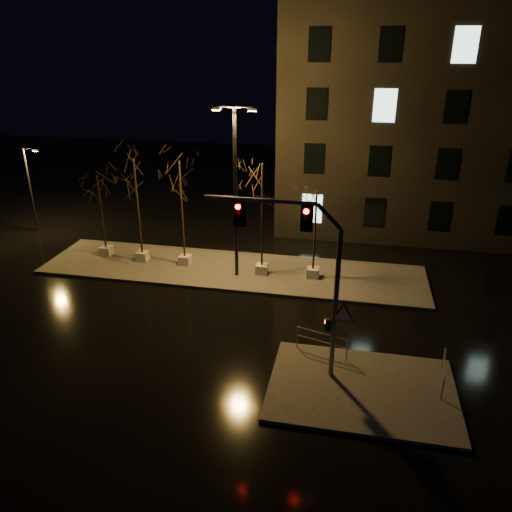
# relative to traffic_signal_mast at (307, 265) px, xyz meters

# --- Properties ---
(ground) EXTENTS (90.00, 90.00, 0.00)m
(ground) POSITION_rel_traffic_signal_mast_xyz_m (-5.15, 2.89, -4.75)
(ground) COLOR black
(ground) RESTS_ON ground
(median) EXTENTS (22.00, 5.00, 0.15)m
(median) POSITION_rel_traffic_signal_mast_xyz_m (-5.15, 8.89, -4.68)
(median) COLOR #45423E
(median) RESTS_ON ground
(sidewalk_corner) EXTENTS (7.00, 5.00, 0.15)m
(sidewalk_corner) POSITION_rel_traffic_signal_mast_xyz_m (2.35, -0.61, -4.68)
(sidewalk_corner) COLOR #45423E
(sidewalk_corner) RESTS_ON ground
(building) EXTENTS (25.00, 12.00, 15.00)m
(building) POSITION_rel_traffic_signal_mast_xyz_m (8.85, 20.89, 2.75)
(building) COLOR black
(building) RESTS_ON ground
(tree_0) EXTENTS (1.80, 1.80, 5.12)m
(tree_0) POSITION_rel_traffic_signal_mast_xyz_m (-13.20, 9.40, -0.71)
(tree_0) COLOR beige
(tree_0) RESTS_ON median
(tree_1) EXTENTS (1.80, 1.80, 6.32)m
(tree_1) POSITION_rel_traffic_signal_mast_xyz_m (-10.67, 9.06, 0.20)
(tree_1) COLOR beige
(tree_1) RESTS_ON median
(tree_2) EXTENTS (1.80, 1.80, 6.31)m
(tree_2) POSITION_rel_traffic_signal_mast_xyz_m (-7.99, 9.01, 0.18)
(tree_2) COLOR beige
(tree_2) RESTS_ON median
(tree_3) EXTENTS (1.80, 1.80, 6.46)m
(tree_3) POSITION_rel_traffic_signal_mast_xyz_m (-3.30, 8.64, 0.30)
(tree_3) COLOR beige
(tree_3) RESTS_ON median
(tree_4) EXTENTS (1.80, 1.80, 5.07)m
(tree_4) POSITION_rel_traffic_signal_mast_xyz_m (-0.42, 8.74, -0.75)
(tree_4) COLOR beige
(tree_4) RESTS_ON median
(traffic_signal_mast) EXTENTS (5.74, 0.27, 7.00)m
(traffic_signal_mast) POSITION_rel_traffic_signal_mast_xyz_m (0.00, 0.00, 0.00)
(traffic_signal_mast) COLOR #5A5C62
(traffic_signal_mast) RESTS_ON sidewalk_corner
(streetlight_main) EXTENTS (2.29, 0.27, 9.18)m
(streetlight_main) POSITION_rel_traffic_signal_mast_xyz_m (-4.65, 8.21, 0.70)
(streetlight_main) COLOR black
(streetlight_main) RESTS_ON median
(streetlight_far) EXTENTS (1.14, 0.20, 5.80)m
(streetlight_far) POSITION_rel_traffic_signal_mast_xyz_m (-20.17, 12.83, -1.56)
(streetlight_far) COLOR black
(streetlight_far) RESTS_ON ground
(guard_rail_a) EXTENTS (2.18, 0.67, 0.98)m
(guard_rail_a) POSITION_rel_traffic_signal_mast_xyz_m (0.63, 1.39, -3.96)
(guard_rail_a) COLOR #5A5C62
(guard_rail_a) RESTS_ON sidewalk_corner
(guard_rail_b) EXTENTS (0.35, 2.04, 0.98)m
(guard_rail_b) POSITION_rel_traffic_signal_mast_xyz_m (5.35, 0.29, -3.97)
(guard_rail_b) COLOR #5A5C62
(guard_rail_b) RESTS_ON sidewalk_corner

